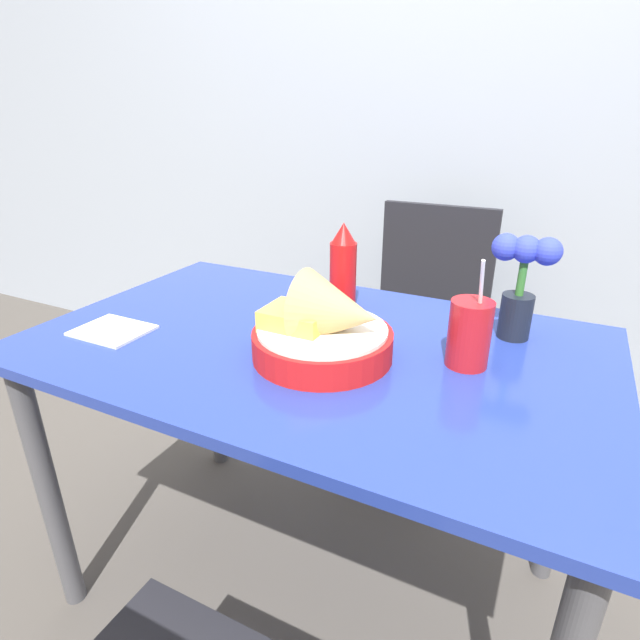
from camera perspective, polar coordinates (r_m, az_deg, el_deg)
ground_plane at (r=1.54m, az=-0.64°, el=-27.90°), size 12.00×12.00×0.00m
wall_window at (r=2.04m, az=15.20°, el=25.15°), size 7.00×0.06×2.60m
dining_table at (r=1.12m, az=-0.78°, el=-7.07°), size 1.22×0.75×0.74m
chair_far_window at (r=1.82m, az=12.02°, el=0.75°), size 0.40×0.40×0.89m
food_basket at (r=0.98m, az=0.85°, el=-1.08°), size 0.28×0.28×0.18m
ketchup_bottle at (r=1.22m, az=2.64°, el=5.95°), size 0.07×0.07×0.22m
drink_cup at (r=0.99m, az=16.67°, el=-1.73°), size 0.08×0.08×0.22m
flower_vase at (r=1.13m, az=22.04°, el=4.32°), size 0.14×0.07×0.23m
napkin at (r=1.21m, az=-22.63°, el=-1.10°), size 0.16×0.13×0.01m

